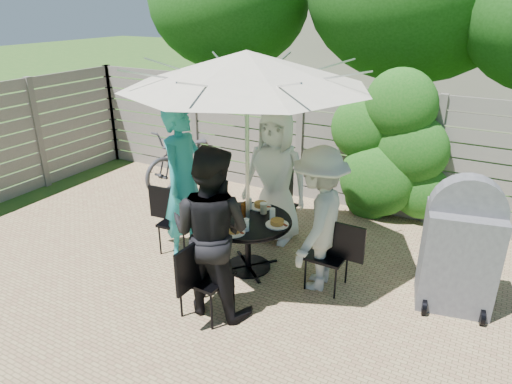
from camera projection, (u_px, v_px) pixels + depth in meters
The scene contains 23 objects.
backyard_envelope at pixel (415, 15), 12.31m from camera, with size 60.00×60.00×5.00m.
patio_table at pixel (248, 235), 5.28m from camera, with size 1.07×1.07×0.65m.
umbrella at pixel (247, 69), 4.55m from camera, with size 2.78×2.78×2.51m.
chair_back at pixel (279, 217), 6.16m from camera, with size 0.42×0.61×0.83m.
person_back at pixel (275, 177), 5.81m from camera, with size 0.86×0.56×1.75m, color white.
chair_left at pixel (179, 234), 5.72m from camera, with size 0.63×0.44×0.85m.
person_left at pixel (184, 183), 5.40m from camera, with size 0.70×0.46×1.92m, color teal.
chair_front at pixel (206, 292), 4.54m from camera, with size 0.45×0.66×0.90m.
person_front at pixel (211, 233), 4.42m from camera, with size 0.85×0.67×1.76m, color black.
chair_right at pixel (327, 268), 4.99m from camera, with size 0.60×0.41×0.83m.
person_right at pixel (318, 220), 4.82m from camera, with size 1.04×0.60×1.62m, color #B0B0AB.
plate_back at pixel (261, 205), 5.49m from camera, with size 0.26×0.26×0.06m.
plate_left at pixel (220, 212), 5.33m from camera, with size 0.26×0.26×0.06m.
plate_front at pixel (233, 231), 4.89m from camera, with size 0.26×0.26×0.06m.
plate_right at pixel (277, 223), 5.05m from camera, with size 0.26×0.26×0.06m.
glass_back at pixel (249, 204), 5.43m from camera, with size 0.07×0.07×0.14m, color silver.
glass_left at pixel (223, 213), 5.18m from camera, with size 0.07×0.07×0.14m, color silver.
glass_front at pixel (246, 225), 4.91m from camera, with size 0.07×0.07×0.14m, color silver.
glass_right at pixel (272, 214), 5.16m from camera, with size 0.07×0.07×0.14m, color silver.
syrup_jug at pixel (245, 210), 5.23m from camera, with size 0.09×0.09×0.16m, color #59280C.
coffee_cup at pixel (264, 209), 5.32m from camera, with size 0.08×0.08×0.12m, color #C6B293.
bicycle at pixel (190, 157), 7.78m from camera, with size 0.66×1.89×0.99m, color #333338.
bbq_grill at pixel (460, 249), 4.57m from camera, with size 0.80×0.67×1.43m.
Camera 1 is at (2.72, -3.34, 2.95)m, focal length 32.00 mm.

